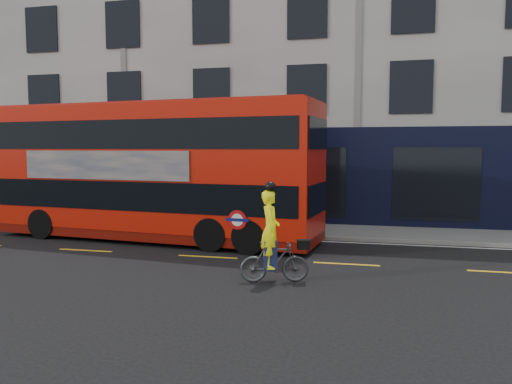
% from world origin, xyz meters
% --- Properties ---
extents(ground, '(120.00, 120.00, 0.00)m').
position_xyz_m(ground, '(0.00, 0.00, 0.00)').
color(ground, black).
rests_on(ground, ground).
extents(pavement, '(60.00, 3.00, 0.12)m').
position_xyz_m(pavement, '(0.00, 6.50, 0.06)').
color(pavement, slate).
rests_on(pavement, ground).
extents(kerb, '(60.00, 0.12, 0.13)m').
position_xyz_m(kerb, '(0.00, 5.00, 0.07)').
color(kerb, gray).
rests_on(kerb, ground).
extents(building_terrace, '(50.00, 10.07, 15.00)m').
position_xyz_m(building_terrace, '(0.00, 12.94, 7.49)').
color(building_terrace, beige).
rests_on(building_terrace, ground).
extents(road_edge_line, '(58.00, 0.10, 0.01)m').
position_xyz_m(road_edge_line, '(0.00, 4.70, 0.00)').
color(road_edge_line, silver).
rests_on(road_edge_line, ground).
extents(lane_dashes, '(58.00, 0.12, 0.01)m').
position_xyz_m(lane_dashes, '(0.00, 1.50, 0.00)').
color(lane_dashes, yellow).
rests_on(lane_dashes, ground).
extents(bus, '(11.80, 3.90, 4.67)m').
position_xyz_m(bus, '(-6.69, 3.74, 2.40)').
color(bus, red).
rests_on(bus, ground).
extents(cyclist, '(1.70, 0.91, 2.40)m').
position_xyz_m(cyclist, '(-1.60, -0.78, 0.83)').
color(cyclist, '#45484A').
rests_on(cyclist, ground).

